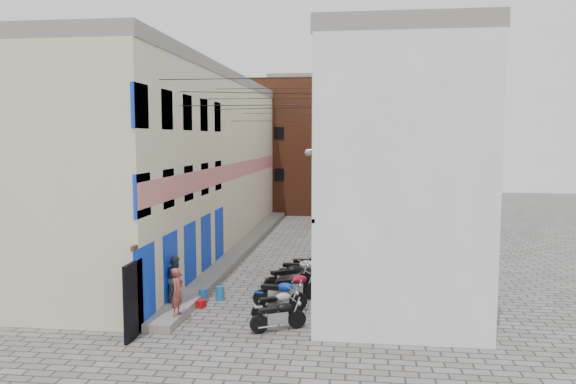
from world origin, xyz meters
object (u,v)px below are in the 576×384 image
at_px(motorcycle_d, 294,285).
at_px(water_jug_near, 203,296).
at_px(motorcycle_g, 310,265).
at_px(red_crate, 199,304).
at_px(motorcycle_c, 280,292).
at_px(motorcycle_e, 289,276).
at_px(water_jug_far, 220,293).
at_px(person_a, 177,292).
at_px(motorcycle_a, 278,314).
at_px(motorcycle_b, 278,303).
at_px(motorcycle_f, 301,270).
at_px(person_b, 176,279).

distance_m(motorcycle_d, water_jug_near, 3.18).
bearing_deg(water_jug_near, motorcycle_g, 45.96).
bearing_deg(red_crate, motorcycle_g, 50.85).
distance_m(motorcycle_c, red_crate, 2.75).
relative_size(motorcycle_c, motorcycle_g, 0.92).
height_order(motorcycle_e, water_jug_far, motorcycle_e).
bearing_deg(person_a, motorcycle_c, -50.76).
bearing_deg(motorcycle_d, motorcycle_a, -26.90).
distance_m(motorcycle_b, motorcycle_d, 2.02).
bearing_deg(motorcycle_a, water_jug_near, -159.17).
relative_size(motorcycle_f, water_jug_far, 4.15).
distance_m(water_jug_near, red_crate, 0.62).
xyz_separation_m(motorcycle_b, person_a, (-2.99, -0.81, 0.49)).
height_order(motorcycle_d, person_b, person_b).
bearing_deg(motorcycle_c, motorcycle_e, -174.91).
distance_m(motorcycle_a, red_crate, 3.58).
height_order(motorcycle_a, person_b, person_b).
height_order(motorcycle_b, motorcycle_e, motorcycle_e).
bearing_deg(water_jug_far, motorcycle_e, 30.39).
relative_size(motorcycle_d, motorcycle_f, 0.92).
distance_m(motorcycle_b, water_jug_far, 2.89).
distance_m(person_a, red_crate, 1.89).
distance_m(motorcycle_c, person_b, 3.49).
bearing_deg(motorcycle_c, motorcycle_f, 179.37).
bearing_deg(person_b, red_crate, -68.24).
xyz_separation_m(motorcycle_a, person_b, (-3.69, 1.75, 0.51)).
relative_size(motorcycle_a, red_crate, 4.42).
xyz_separation_m(motorcycle_e, motorcycle_g, (0.62, 1.95, -0.02)).
distance_m(motorcycle_a, motorcycle_f, 5.20).
bearing_deg(motorcycle_d, person_b, -95.40).
height_order(motorcycle_a, person_a, person_a).
distance_m(motorcycle_f, person_b, 5.17).
bearing_deg(water_jug_near, motorcycle_e, 29.60).
bearing_deg(motorcycle_d, motorcycle_e, 170.71).
height_order(person_b, water_jug_far, person_b).
bearing_deg(motorcycle_a, motorcycle_d, 149.41).
xyz_separation_m(motorcycle_e, red_crate, (-2.77, -2.21, -0.48)).
xyz_separation_m(person_b, water_jug_far, (1.21, 1.09, -0.76)).
bearing_deg(person_b, motorcycle_b, -95.04).
xyz_separation_m(person_a, red_crate, (0.20, 1.67, -0.86)).
height_order(motorcycle_c, red_crate, motorcycle_c).
height_order(motorcycle_e, red_crate, motorcycle_e).
distance_m(motorcycle_f, water_jug_near, 4.12).
height_order(water_jug_near, red_crate, water_jug_near).
height_order(motorcycle_b, red_crate, motorcycle_b).
height_order(motorcycle_d, water_jug_near, motorcycle_d).
relative_size(motorcycle_e, motorcycle_f, 1.00).
bearing_deg(motorcycle_g, motorcycle_d, -15.31).
bearing_deg(water_jug_far, person_a, -105.08).
bearing_deg(water_jug_near, person_a, -93.77).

